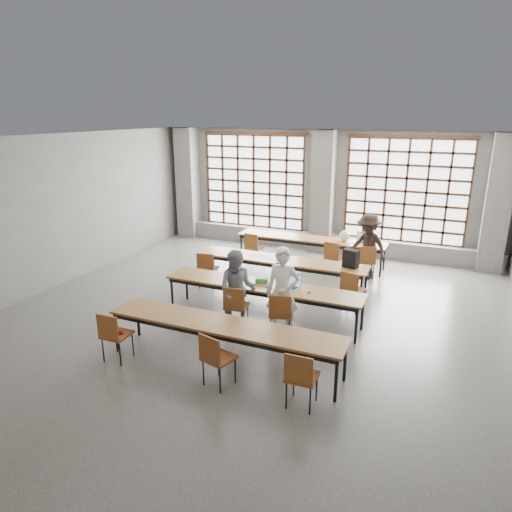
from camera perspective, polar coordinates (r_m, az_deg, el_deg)
The scene contains 39 objects.
floor at distance 9.14m, azimuth -0.81°, elevation -8.10°, with size 11.00×11.00×0.00m, color #4B4B48.
ceiling at distance 8.26m, azimuth -0.92°, elevation 14.37°, with size 11.00×11.00×0.00m, color silver.
wall_back at distance 13.63m, azimuth 8.67°, elevation 8.04°, with size 10.00×10.00×0.00m, color #5B5B59.
wall_left at distance 11.46m, azimuth -24.44°, elevation 4.87°, with size 11.00×11.00×0.00m, color #5B5B59.
column_left at distance 15.14m, azimuth -8.51°, elevation 8.98°, with size 0.60×0.55×3.50m, color #5C5C59.
column_mid at distance 13.37m, azimuth 8.36°, elevation 7.86°, with size 0.60×0.55×3.50m, color #5C5C59.
column_right at distance 12.99m, azimuth 27.98°, elevation 5.72°, with size 0.60×0.55×3.50m, color #5C5C59.
window_left at distance 14.26m, azimuth -0.26°, elevation 9.26°, with size 3.32×0.12×3.00m.
window_right at distance 13.16m, azimuth 18.20°, elevation 7.69°, with size 3.32×0.12×3.00m.
sill_ledge at distance 13.77m, azimuth 8.17°, elevation 1.75°, with size 9.80×0.35×0.50m, color #5C5C59.
desk_row_a at distance 12.34m, azimuth 6.83°, elevation 1.95°, with size 4.00×0.70×0.73m.
desk_row_b at distance 10.52m, azimuth 3.09°, elevation -0.71°, with size 4.00×0.70×0.73m.
desk_row_c at distance 8.97m, azimuth 0.80°, elevation -3.99°, with size 4.00×0.70×0.73m.
desk_row_d at distance 7.41m, azimuth -4.09°, elevation -8.87°, with size 4.00×0.70×0.73m.
chair_back_left at distance 12.26m, azimuth -0.35°, elevation 1.36°, with size 0.46×0.46×0.88m.
chair_back_mid at distance 11.60m, azimuth 9.63°, elevation 0.15°, with size 0.49×0.49×0.88m.
chair_back_right at distance 11.45m, azimuth 13.69°, elevation -0.34°, with size 0.52×0.52×0.88m.
chair_mid_left at distance 10.65m, azimuth -6.15°, elevation -1.29°, with size 0.48×0.48×0.88m.
chair_mid_centre at distance 9.89m, azimuth 3.88°, elevation -2.73°, with size 0.52×0.52×0.88m.
chair_mid_right at distance 9.55m, azimuth 11.85°, elevation -3.83°, with size 0.51×0.52×0.88m.
chair_front_left at distance 8.60m, azimuth -2.59°, elevation -5.92°, with size 0.48×0.48×0.88m.
chair_front_right at distance 8.28m, azimuth 3.12°, elevation -6.89°, with size 0.50×0.51×0.88m.
chair_near_left at distance 7.88m, azimuth -17.42°, elevation -9.04°, with size 0.43×0.44×0.88m.
chair_near_mid at distance 6.91m, azimuth -5.12°, elevation -12.20°, with size 0.51×0.52×0.88m.
chair_near_right at distance 6.46m, azimuth 5.60°, elevation -14.50°, with size 0.43×0.43×0.88m.
student_male at distance 8.27m, azimuth 3.34°, elevation -4.59°, with size 0.62×0.40×1.69m, color white.
student_female at distance 8.62m, azimuth -2.31°, elevation -4.20°, with size 0.74×0.58×1.53m, color #182548.
student_back at distance 11.50m, azimuth 13.79°, elevation 1.17°, with size 1.05×0.60×1.63m, color black.
laptop_front at distance 8.84m, azimuth 4.45°, elevation -3.50°, with size 0.41×0.36×0.26m.
laptop_back at distance 12.12m, azimuth 13.15°, elevation 1.94°, with size 0.39×0.34×0.26m.
mouse at distance 8.63m, azimuth 6.61°, elevation -4.40°, with size 0.10×0.06×0.04m, color silver.
green_box at distance 9.02m, azimuth 0.71°, elevation -3.12°, with size 0.25×0.09×0.09m, color #297E2B.
phone at distance 8.79m, azimuth 1.64°, elevation -3.93°, with size 0.13×0.06×0.01m, color black.
paper_sheet_a at distance 10.75m, azimuth 0.19°, elevation 0.09°, with size 0.30×0.21×0.00m, color white.
paper_sheet_b at distance 10.56m, azimuth 1.47°, elevation -0.25°, with size 0.30×0.21×0.00m, color silver.
paper_sheet_c at distance 10.47m, azimuth 3.61°, elevation -0.43°, with size 0.30×0.21×0.00m, color silver.
backpack at distance 10.08m, azimuth 11.78°, elevation -0.31°, with size 0.32×0.20×0.40m, color black.
plastic_bag at distance 12.12m, azimuth 11.01°, elevation 2.48°, with size 0.26×0.21×0.29m, color white.
red_pouch at distance 7.95m, azimuth -17.04°, elevation -9.05°, with size 0.20×0.08×0.06m, color maroon.
Camera 1 is at (3.36, -7.53, 3.96)m, focal length 32.00 mm.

